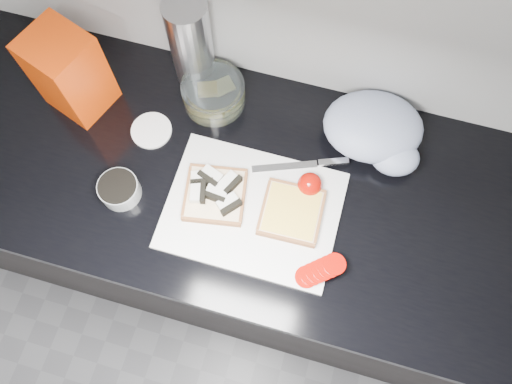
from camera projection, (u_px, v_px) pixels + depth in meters
base_cabinet at (229, 228)px, 1.65m from camera, size 3.50×0.60×0.86m
countertop at (220, 175)px, 1.23m from camera, size 3.50×0.64×0.04m
cutting_board at (253, 210)px, 1.16m from camera, size 0.40×0.30×0.01m
bread_left at (215, 193)px, 1.16m from camera, size 0.17×0.17×0.04m
bread_right at (291, 212)px, 1.15m from camera, size 0.15×0.15×0.02m
tomato_slices at (320, 271)px, 1.09m from camera, size 0.11×0.10×0.03m
knife at (313, 164)px, 1.20m from camera, size 0.22×0.10×0.01m
seed_tub at (119, 189)px, 1.16m from camera, size 0.09×0.09×0.05m
tub_lid at (151, 130)px, 1.24m from camera, size 0.11×0.11×0.01m
glass_bowl at (214, 93)px, 1.25m from camera, size 0.16×0.16×0.07m
bread_bag at (69, 72)px, 1.18m from camera, size 0.18×0.17×0.22m
steel_canister at (191, 42)px, 1.19m from camera, size 0.10×0.10×0.25m
grocery_bag at (376, 131)px, 1.19m from camera, size 0.27×0.23×0.11m
whole_tomatoes at (310, 185)px, 1.16m from camera, size 0.06×0.06×0.06m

